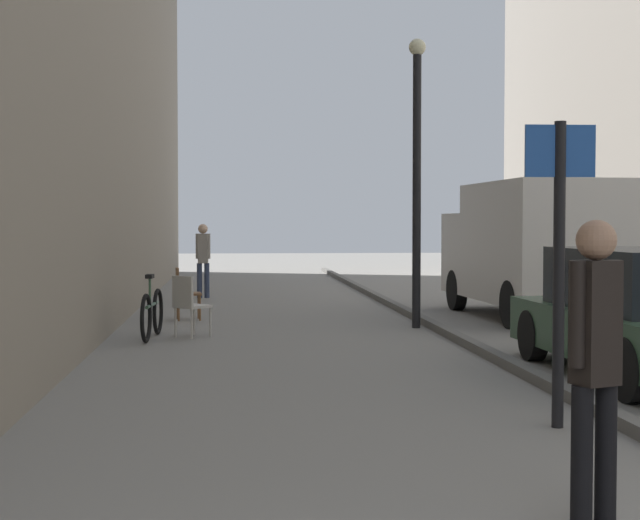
{
  "coord_description": "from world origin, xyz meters",
  "views": [
    {
      "loc": [
        -1.72,
        -2.1,
        1.75
      ],
      "look_at": [
        -0.5,
        11.02,
        1.23
      ],
      "focal_mm": 53.52,
      "sensor_mm": 36.0,
      "label": 1
    }
  ],
  "objects": [
    {
      "name": "ground_plane",
      "position": [
        0.0,
        12.0,
        0.0
      ],
      "size": [
        80.0,
        80.0,
        0.0
      ],
      "primitive_type": "plane",
      "color": "gray"
    },
    {
      "name": "kerb_strip",
      "position": [
        1.58,
        12.0,
        0.06
      ],
      "size": [
        0.16,
        40.0,
        0.12
      ],
      "primitive_type": "cube",
      "color": "#615F5B",
      "rests_on": "ground_plane"
    },
    {
      "name": "pedestrian_main_foreground",
      "position": [
        -2.38,
        20.09,
        0.99
      ],
      "size": [
        0.34,
        0.22,
        1.71
      ],
      "rotation": [
        0.0,
        0.0,
        -0.09
      ],
      "color": "#2D3851",
      "rests_on": "ground_plane"
    },
    {
      "name": "pedestrian_mid_block",
      "position": [
        0.32,
        3.09,
        1.02
      ],
      "size": [
        0.33,
        0.26,
        1.76
      ],
      "rotation": [
        0.0,
        0.0,
        0.36
      ],
      "color": "black",
      "rests_on": "ground_plane"
    },
    {
      "name": "delivery_van",
      "position": [
        3.69,
        14.78,
        1.31
      ],
      "size": [
        2.15,
        4.99,
        2.46
      ],
      "rotation": [
        0.0,
        0.0,
        0.04
      ],
      "color": "silver",
      "rests_on": "ground_plane"
    },
    {
      "name": "street_sign_post",
      "position": [
        1.04,
        5.73,
        1.55
      ],
      "size": [
        0.6,
        0.1,
        2.6
      ],
      "rotation": [
        0.0,
        0.0,
        3.1
      ],
      "color": "black",
      "rests_on": "ground_plane"
    },
    {
      "name": "lamp_post",
      "position": [
        1.32,
        13.41,
        2.72
      ],
      "size": [
        0.28,
        0.28,
        4.76
      ],
      "color": "black",
      "rests_on": "ground_plane"
    },
    {
      "name": "bicycle_leaning",
      "position": [
        -2.92,
        12.34,
        0.38
      ],
      "size": [
        0.21,
        1.77,
        0.98
      ],
      "rotation": [
        0.0,
        0.0,
        -0.09
      ],
      "color": "black",
      "rests_on": "ground_plane"
    },
    {
      "name": "cafe_chair_near_window",
      "position": [
        -2.58,
        15.06,
        0.55
      ],
      "size": [
        0.48,
        0.48,
        0.94
      ],
      "rotation": [
        0.0,
        0.0,
        4.82
      ],
      "color": "brown",
      "rests_on": "ground_plane"
    },
    {
      "name": "cafe_chair_by_doorway",
      "position": [
        -2.38,
        12.42,
        0.55
      ],
      "size": [
        0.62,
        0.62,
        0.94
      ],
      "rotation": [
        0.0,
        0.0,
        5.48
      ],
      "color": "#B7B2A8",
      "rests_on": "ground_plane"
    }
  ]
}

